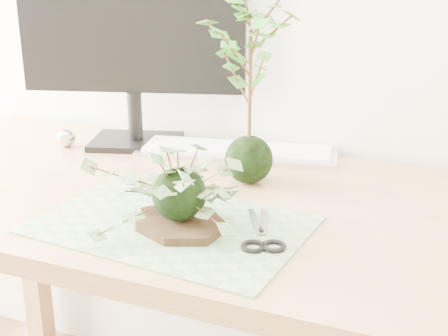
{
  "coord_description": "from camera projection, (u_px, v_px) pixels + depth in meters",
  "views": [
    {
      "loc": [
        0.4,
        0.18,
        1.21
      ],
      "look_at": [
        0.0,
        1.14,
        0.84
      ],
      "focal_mm": 50.0,
      "sensor_mm": 36.0,
      "label": 1
    }
  ],
  "objects": [
    {
      "name": "desk",
      "position": [
        219.0,
        238.0,
        1.27
      ],
      "size": [
        1.6,
        0.7,
        0.74
      ],
      "color": "tan",
      "rests_on": "ground_plane"
    },
    {
      "name": "cutting_mat",
      "position": [
        171.0,
        225.0,
        1.11
      ],
      "size": [
        0.5,
        0.35,
        0.0
      ],
      "primitive_type": "cube",
      "rotation": [
        0.0,
        0.0,
        -0.08
      ],
      "color": "#62885B",
      "rests_on": "desk"
    },
    {
      "name": "stone_dish",
      "position": [
        180.0,
        223.0,
        1.1
      ],
      "size": [
        0.24,
        0.24,
        0.01
      ],
      "primitive_type": "cylinder",
      "rotation": [
        0.0,
        0.0,
        -0.41
      ],
      "color": "black",
      "rests_on": "cutting_mat"
    },
    {
      "name": "ivy_kokedama",
      "position": [
        179.0,
        170.0,
        1.06
      ],
      "size": [
        0.32,
        0.32,
        0.19
      ],
      "rotation": [
        0.0,
        0.0,
        -0.21
      ],
      "color": "black",
      "rests_on": "stone_dish"
    },
    {
      "name": "maple_kokedama",
      "position": [
        250.0,
        41.0,
        1.22
      ],
      "size": [
        0.26,
        0.26,
        0.42
      ],
      "rotation": [
        0.0,
        0.0,
        0.15
      ],
      "color": "black",
      "rests_on": "desk"
    },
    {
      "name": "keyboard",
      "position": [
        237.0,
        151.0,
        1.49
      ],
      "size": [
        0.49,
        0.23,
        0.02
      ],
      "rotation": [
        0.0,
        0.0,
        0.2
      ],
      "color": "silver",
      "rests_on": "desk"
    },
    {
      "name": "monitor",
      "position": [
        133.0,
        33.0,
        1.48
      ],
      "size": [
        0.53,
        0.21,
        0.48
      ],
      "rotation": [
        0.0,
        0.0,
        0.29
      ],
      "color": "black",
      "rests_on": "desk"
    },
    {
      "name": "foil_ball",
      "position": [
        66.0,
        138.0,
        1.54
      ],
      "size": [
        0.05,
        0.05,
        0.05
      ],
      "primitive_type": "sphere",
      "color": "silver",
      "rests_on": "desk"
    },
    {
      "name": "scissors",
      "position": [
        257.0,
        240.0,
        1.04
      ],
      "size": [
        0.09,
        0.18,
        0.01
      ],
      "rotation": [
        0.0,
        0.0,
        0.41
      ],
      "color": "#98989A",
      "rests_on": "cutting_mat"
    }
  ]
}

